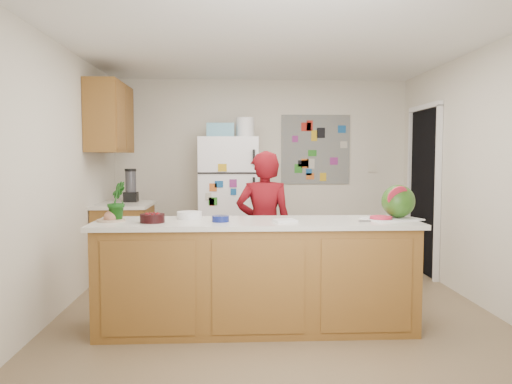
{
  "coord_description": "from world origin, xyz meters",
  "views": [
    {
      "loc": [
        -0.4,
        -4.62,
        1.45
      ],
      "look_at": [
        -0.17,
        0.2,
        1.11
      ],
      "focal_mm": 35.0,
      "sensor_mm": 36.0,
      "label": 1
    }
  ],
  "objects_px": {
    "person": "(264,228)",
    "cherry_bowl": "(152,218)",
    "watermelon": "(398,201)",
    "refrigerator": "(229,203)"
  },
  "relations": [
    {
      "from": "person",
      "to": "cherry_bowl",
      "type": "bearing_deg",
      "value": 42.04
    },
    {
      "from": "person",
      "to": "watermelon",
      "type": "relative_size",
      "value": 5.36
    },
    {
      "from": "watermelon",
      "to": "person",
      "type": "bearing_deg",
      "value": 148.3
    },
    {
      "from": "refrigerator",
      "to": "person",
      "type": "distance_m",
      "value": 1.7
    },
    {
      "from": "watermelon",
      "to": "cherry_bowl",
      "type": "xyz_separation_m",
      "value": [
        -2.06,
        -0.13,
        -0.12
      ]
    },
    {
      "from": "person",
      "to": "watermelon",
      "type": "xyz_separation_m",
      "value": [
        1.1,
        -0.68,
        0.32
      ]
    },
    {
      "from": "refrigerator",
      "to": "watermelon",
      "type": "distance_m",
      "value": 2.77
    },
    {
      "from": "cherry_bowl",
      "to": "person",
      "type": "bearing_deg",
      "value": 40.17
    },
    {
      "from": "refrigerator",
      "to": "watermelon",
      "type": "relative_size",
      "value": 6.05
    },
    {
      "from": "watermelon",
      "to": "refrigerator",
      "type": "bearing_deg",
      "value": 121.99
    }
  ]
}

